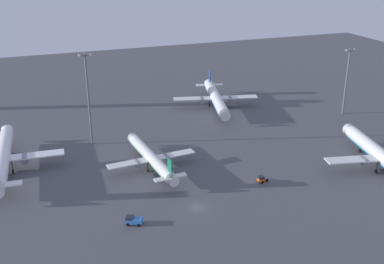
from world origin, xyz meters
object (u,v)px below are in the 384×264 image
at_px(pushback_tug, 261,179).
at_px(airplane_far_stand, 3,158).
at_px(airplane_taxiway_distant, 382,157).
at_px(baggage_tractor, 134,220).
at_px(apron_light_central, 347,77).
at_px(airplane_near_gate, 151,158).
at_px(airplane_terminal_side, 216,98).
at_px(apron_light_west, 88,95).

bearing_deg(pushback_tug, airplane_far_stand, 45.38).
height_order(airplane_taxiway_distant, baggage_tractor, airplane_taxiway_distant).
relative_size(airplane_taxiway_distant, apron_light_central, 1.70).
distance_m(airplane_near_gate, baggage_tractor, 31.71).
bearing_deg(pushback_tug, airplane_taxiway_distant, -117.21).
bearing_deg(airplane_far_stand, baggage_tractor, -51.32).
bearing_deg(airplane_near_gate, airplane_far_stand, 157.03).
height_order(pushback_tug, baggage_tractor, baggage_tractor).
bearing_deg(airplane_near_gate, airplane_taxiway_distant, -26.54).
height_order(airplane_far_stand, airplane_terminal_side, airplane_far_stand).
bearing_deg(baggage_tractor, airplane_far_stand, 61.65).
bearing_deg(airplane_near_gate, pushback_tug, -41.40).
distance_m(airplane_near_gate, apron_light_west, 32.86).
bearing_deg(airplane_terminal_side, apron_light_west, 34.46).
bearing_deg(airplane_terminal_side, airplane_taxiway_distant, 122.67).
height_order(airplane_taxiway_distant, airplane_near_gate, airplane_taxiway_distant).
relative_size(airplane_taxiway_distant, baggage_tractor, 10.00).
bearing_deg(apron_light_west, baggage_tractor, -88.69).
relative_size(airplane_near_gate, apron_light_central, 1.35).
distance_m(airplane_near_gate, apron_light_central, 91.27).
xyz_separation_m(airplane_far_stand, apron_light_west, (28.70, 12.19, 13.32)).
bearing_deg(baggage_tractor, pushback_tug, -51.21).
xyz_separation_m(airplane_taxiway_distant, airplane_near_gate, (-65.73, 25.79, -0.95)).
relative_size(airplane_near_gate, airplane_far_stand, 0.78).
bearing_deg(airplane_terminal_side, pushback_tug, 92.25).
bearing_deg(apron_light_west, airplane_near_gate, -61.46).
height_order(airplane_taxiway_distant, airplane_terminal_side, airplane_taxiway_distant).
height_order(airplane_far_stand, pushback_tug, airplane_far_stand).
bearing_deg(airplane_terminal_side, baggage_tractor, 68.37).
distance_m(baggage_tractor, apron_light_central, 113.63).
height_order(airplane_near_gate, baggage_tractor, airplane_near_gate).
xyz_separation_m(airplane_taxiway_distant, apron_light_west, (-79.86, 51.77, 13.37)).
height_order(airplane_far_stand, apron_light_west, apron_light_west).
bearing_deg(airplane_terminal_side, airplane_far_stand, 35.40).
bearing_deg(apron_light_west, airplane_taxiway_distant, -32.95).
relative_size(airplane_terminal_side, apron_light_west, 1.43).
relative_size(airplane_far_stand, apron_light_central, 1.74).
bearing_deg(airplane_far_stand, airplane_near_gate, -14.23).
bearing_deg(airplane_terminal_side, apron_light_central, 166.08).
distance_m(airplane_taxiway_distant, pushback_tug, 38.84).
xyz_separation_m(airplane_taxiway_distant, airplane_far_stand, (-108.56, 39.58, 0.05)).
xyz_separation_m(airplane_terminal_side, apron_light_west, (-55.70, -20.56, 13.38)).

